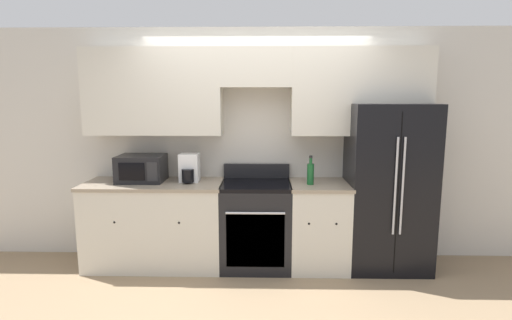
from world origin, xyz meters
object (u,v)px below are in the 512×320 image
at_px(microwave, 142,168).
at_px(bottle, 310,173).
at_px(oven_range, 256,224).
at_px(refrigerator, 387,187).

height_order(microwave, bottle, bottle).
relative_size(oven_range, refrigerator, 0.61).
distance_m(oven_range, bottle, 0.82).
xyz_separation_m(microwave, bottle, (1.83, -0.12, -0.02)).
bearing_deg(refrigerator, oven_range, -178.19).
bearing_deg(oven_range, refrigerator, 1.81).
bearing_deg(refrigerator, microwave, 179.60).
xyz_separation_m(refrigerator, microwave, (-2.66, 0.02, 0.19)).
bearing_deg(microwave, oven_range, -2.89).
height_order(oven_range, microwave, microwave).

